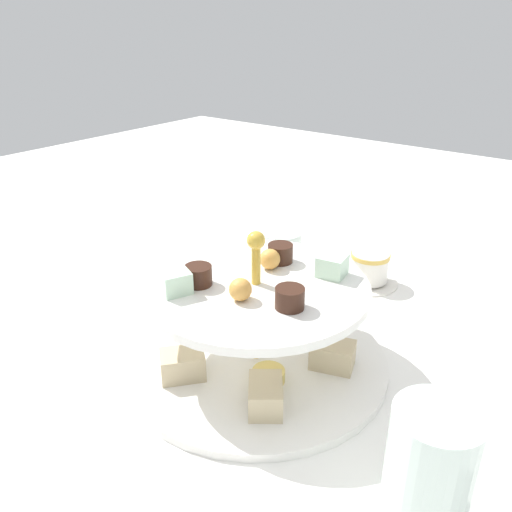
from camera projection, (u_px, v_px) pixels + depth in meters
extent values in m
plane|color=white|center=(256.00, 363.00, 0.62)|extent=(2.40, 2.40, 0.00)
cylinder|color=white|center=(256.00, 360.00, 0.62)|extent=(0.31, 0.31, 0.01)
cylinder|color=white|center=(256.00, 287.00, 0.58)|extent=(0.25, 0.25, 0.01)
cylinder|color=gold|center=(256.00, 305.00, 0.59)|extent=(0.01, 0.01, 0.16)
sphere|color=gold|center=(256.00, 240.00, 0.55)|extent=(0.02, 0.02, 0.02)
cube|color=#CCB78E|center=(183.00, 365.00, 0.58)|extent=(0.06, 0.06, 0.03)
cube|color=#CCB78E|center=(265.00, 396.00, 0.53)|extent=(0.06, 0.06, 0.03)
cube|color=#CCB78E|center=(333.00, 355.00, 0.59)|extent=(0.06, 0.05, 0.03)
cube|color=#CCB78E|center=(290.00, 312.00, 0.68)|extent=(0.05, 0.06, 0.03)
cube|color=#CCB78E|center=(209.00, 316.00, 0.67)|extent=(0.05, 0.04, 0.03)
cylinder|color=#E5C660|center=(268.00, 375.00, 0.57)|extent=(0.04, 0.04, 0.01)
cylinder|color=#381E14|center=(280.00, 253.00, 0.62)|extent=(0.03, 0.03, 0.02)
cylinder|color=#381E14|center=(198.00, 275.00, 0.57)|extent=(0.03, 0.03, 0.02)
cylinder|color=#381E14|center=(290.00, 298.00, 0.52)|extent=(0.03, 0.03, 0.02)
cube|color=silver|center=(332.00, 266.00, 0.59)|extent=(0.03, 0.03, 0.02)
cube|color=silver|center=(175.00, 282.00, 0.55)|extent=(0.04, 0.04, 0.02)
sphere|color=gold|center=(270.00, 259.00, 0.60)|extent=(0.02, 0.02, 0.02)
sphere|color=gold|center=(240.00, 289.00, 0.54)|extent=(0.02, 0.02, 0.02)
cylinder|color=silver|center=(429.00, 474.00, 0.40)|extent=(0.07, 0.07, 0.12)
cylinder|color=silver|center=(281.00, 251.00, 0.83)|extent=(0.06, 0.06, 0.07)
cylinder|color=white|center=(368.00, 281.00, 0.80)|extent=(0.09, 0.09, 0.01)
cylinder|color=white|center=(369.00, 266.00, 0.79)|extent=(0.06, 0.06, 0.04)
cylinder|color=gold|center=(371.00, 255.00, 0.79)|extent=(0.06, 0.06, 0.01)
cube|color=silver|center=(505.00, 351.00, 0.64)|extent=(0.12, 0.14, 0.00)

